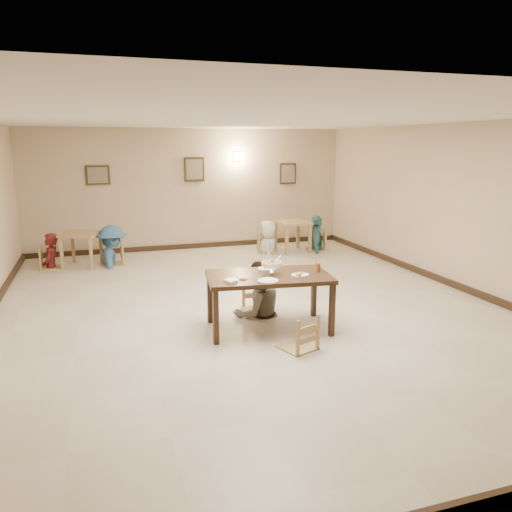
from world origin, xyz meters
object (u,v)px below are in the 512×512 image
object	(u,v)px
bg_chair_ll	(50,247)
bg_diner_d	(317,215)
bg_diner_a	(49,233)
bg_diner_b	(111,225)
chair_far	(259,281)
main_diner	(258,261)
curry_warmer	(272,264)
bg_diner_c	(268,221)
bg_chair_lr	(112,244)
chair_near	(298,316)
bg_table_left	(81,239)
main_table	(269,280)
bg_table_right	(293,227)
bg_chair_rr	(316,230)
drink_glass	(318,267)
bg_chair_rl	(268,231)

from	to	relation	value
bg_chair_ll	bg_diner_d	bearing A→B (deg)	-90.86
bg_diner_a	bg_diner_b	xyz separation A→B (m)	(1.28, -0.09, 0.13)
chair_far	main_diner	size ratio (longest dim) A/B	0.60
curry_warmer	bg_diner_c	bearing A→B (deg)	71.35
bg_chair_ll	bg_chair_lr	bearing A→B (deg)	-94.56
chair_near	bg_table_left	size ratio (longest dim) A/B	0.94
curry_warmer	main_table	bearing A→B (deg)	-171.22
bg_table_right	chair_far	bearing A→B (deg)	-118.51
chair_far	bg_chair_lr	world-z (taller)	chair_far
bg_chair_rr	bg_diner_c	bearing A→B (deg)	-76.51
bg_diner_a	bg_table_right	bearing A→B (deg)	99.19
drink_glass	bg_diner_d	size ratio (longest dim) A/B	0.09
chair_far	bg_diner_c	distance (m)	4.51
drink_glass	bg_chair_lr	world-z (taller)	drink_glass
main_diner	bg_chair_ll	size ratio (longest dim) A/B	1.87
chair_far	bg_table_left	size ratio (longest dim) A/B	1.08
bg_table_left	bg_chair_rl	size ratio (longest dim) A/B	0.88
chair_near	bg_chair_ll	bearing A→B (deg)	-78.64
bg_table_left	bg_chair_rl	bearing A→B (deg)	1.51
main_table	bg_chair_ll	bearing A→B (deg)	131.20
main_diner	bg_table_left	bearing A→B (deg)	-64.65
bg_table_left	bg_diner_c	xyz separation A→B (m)	(4.34, 0.11, 0.18)
bg_table_left	bg_chair_ll	bearing A→B (deg)	178.89
main_diner	bg_diner_b	world-z (taller)	bg_diner_b
bg_diner_c	bg_chair_ll	bearing A→B (deg)	-74.52
main_table	bg_chair_lr	world-z (taller)	bg_chair_lr
bg_diner_c	bg_diner_d	world-z (taller)	bg_diner_d
curry_warmer	bg_diner_d	xyz separation A→B (m)	(2.91, 4.83, -0.08)
bg_diner_b	bg_diner_d	xyz separation A→B (m)	(4.94, 0.07, -0.01)
chair_far	bg_chair_rr	bearing A→B (deg)	60.77
drink_glass	bg_diner_d	world-z (taller)	bg_diner_d
bg_diner_c	drink_glass	bearing A→B (deg)	3.23
main_diner	bg_chair_rr	distance (m)	5.09
main_diner	bg_diner_d	size ratio (longest dim) A/B	0.97
drink_glass	bg_table_left	size ratio (longest dim) A/B	0.16
bg_table_left	bg_chair_lr	distance (m)	0.66
main_diner	bg_chair_lr	bearing A→B (deg)	-70.91
bg_diner_b	bg_diner_d	distance (m)	4.94
main_diner	bg_table_left	distance (m)	4.97
main_table	bg_diner_b	bearing A→B (deg)	119.86
chair_far	bg_diner_a	size ratio (longest dim) A/B	0.68
main_diner	bg_chair_lr	xyz separation A→B (m)	(-2.04, 4.10, -0.39)
drink_glass	bg_chair_ll	size ratio (longest dim) A/B	0.17
drink_glass	bg_diner_d	xyz separation A→B (m)	(2.22, 4.88, -0.00)
bg_table_left	chair_far	bearing A→B (deg)	-56.36
bg_table_left	bg_table_right	world-z (taller)	bg_table_right
bg_chair_rr	bg_diner_b	world-z (taller)	bg_diner_b
curry_warmer	bg_table_right	xyz separation A→B (m)	(2.29, 4.87, -0.34)
chair_far	bg_diner_a	world-z (taller)	bg_diner_a
curry_warmer	bg_table_right	distance (m)	5.40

